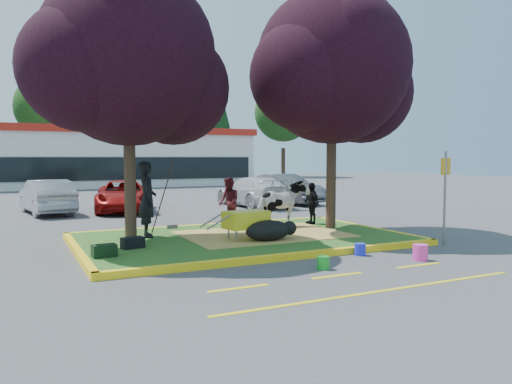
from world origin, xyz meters
name	(u,v)px	position (x,y,z in m)	size (l,w,h in m)	color
ground	(243,242)	(0.00, 0.00, 0.00)	(90.00, 90.00, 0.00)	#424244
median_island	(243,239)	(0.00, 0.00, 0.07)	(8.00, 5.00, 0.15)	#23541A
curb_near	(293,256)	(0.00, -2.58, 0.07)	(8.30, 0.16, 0.15)	yellow
curb_far	(208,226)	(0.00, 2.58, 0.07)	(8.30, 0.16, 0.15)	yellow
curb_left	(78,252)	(-4.08, 0.00, 0.07)	(0.16, 5.30, 0.15)	yellow
curb_right	(367,229)	(4.08, 0.00, 0.07)	(0.16, 5.30, 0.15)	yellow
straw_bedding	(263,234)	(0.60, 0.00, 0.15)	(4.20, 3.00, 0.01)	tan
tree_purple_left	(129,66)	(-2.78, 0.38, 4.36)	(5.06, 4.20, 6.51)	black
tree_purple_right	(333,74)	(2.92, 0.18, 4.56)	(5.30, 4.40, 6.82)	black
fire_lane_stripe_a	(239,288)	(-2.00, -4.20, 0.00)	(1.10, 0.12, 0.01)	yellow
fire_lane_stripe_b	(337,276)	(0.00, -4.20, 0.00)	(1.10, 0.12, 0.01)	yellow
fire_lane_stripe_c	(418,265)	(2.00, -4.20, 0.00)	(1.10, 0.12, 0.01)	yellow
fire_lane_long	(380,291)	(0.00, -5.40, 0.00)	(6.00, 0.10, 0.01)	yellow
retail_building	(116,156)	(2.00, 27.98, 2.25)	(20.40, 8.40, 4.40)	silver
treeline	(87,98)	(1.23, 37.61, 7.73)	(46.58, 7.80, 14.63)	black
cow	(282,204)	(1.60, 0.77, 0.84)	(0.75, 1.64, 1.38)	silver
calf	(268,231)	(0.23, -1.00, 0.41)	(1.18, 0.67, 0.51)	black
handler	(147,199)	(-2.26, 0.92, 1.12)	(0.71, 0.46, 1.94)	black
visitor_a	(229,202)	(0.38, 1.80, 0.88)	(0.71, 0.55, 1.45)	#41121A
visitor_b	(312,203)	(2.88, 1.19, 0.79)	(0.75, 0.31, 1.28)	black
wheelbarrow	(247,220)	(-0.18, -0.64, 0.65)	(1.92, 0.78, 0.72)	black
gear_bag_dark	(133,243)	(-2.96, -0.51, 0.27)	(0.49, 0.27, 0.25)	black
gear_bag_green	(104,251)	(-3.70, -1.24, 0.28)	(0.48, 0.30, 0.26)	black
sign_post	(445,188)	(4.30, -2.70, 1.43)	(0.33, 0.06, 2.34)	slate
bucket_green	(323,263)	(0.07, -3.63, 0.13)	(0.24, 0.24, 0.26)	#169525
bucket_pink	(420,252)	(2.41, -3.83, 0.17)	(0.32, 0.32, 0.34)	#F636AA
bucket_blue	(360,249)	(1.59, -2.83, 0.14)	(0.25, 0.25, 0.27)	#1B29DB
car_silver	(47,197)	(-4.15, 9.13, 0.66)	(1.41, 4.03, 1.33)	#919499
car_red	(123,196)	(-1.31, 8.71, 0.63)	(2.09, 4.53, 1.26)	maroon
car_white	(253,192)	(4.34, 8.34, 0.66)	(1.85, 4.55, 1.32)	silver
car_grey	(285,189)	(6.27, 8.84, 0.70)	(1.48, 4.24, 1.40)	#515558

